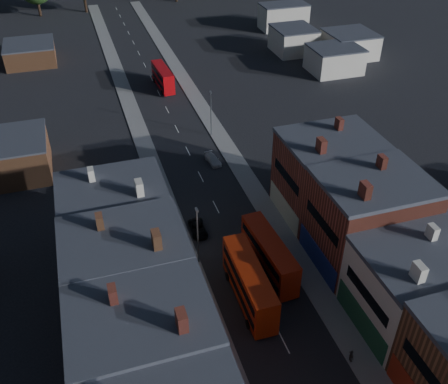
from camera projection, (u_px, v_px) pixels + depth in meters
pavement_west at (156, 177)px, 75.72m from camera, size 3.00×200.00×0.12m
pavement_east at (237, 163)px, 78.92m from camera, size 3.00×200.00×0.12m
lamp_post_2 at (198, 232)px, 57.81m from camera, size 0.25×0.70×8.12m
lamp_post_3 at (211, 111)px, 83.68m from camera, size 0.25×0.70×8.12m
bus_0 at (249, 283)px, 54.04m from camera, size 3.01×11.42×4.92m
bus_1 at (269, 255)px, 57.92m from camera, size 3.25×11.03×4.70m
bus_2 at (163, 77)px, 101.51m from camera, size 2.91×10.05×4.29m
car_2 at (198, 228)px, 64.85m from camera, size 2.06×4.23×1.16m
car_3 at (213, 160)px, 78.75m from camera, size 2.11×4.17×1.16m
ped_3 at (351, 356)px, 48.53m from camera, size 0.51×0.95×1.54m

